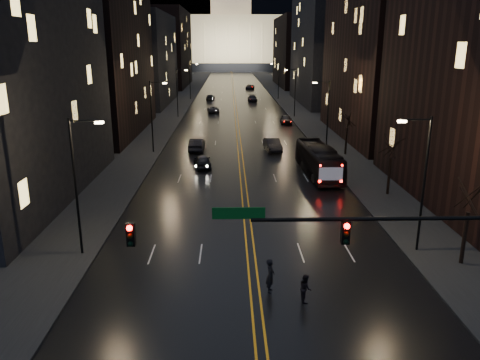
{
  "coord_description": "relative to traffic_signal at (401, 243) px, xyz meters",
  "views": [
    {
      "loc": [
        -1.37,
        -18.16,
        13.19
      ],
      "look_at": [
        -0.64,
        12.91,
        4.19
      ],
      "focal_mm": 35.0,
      "sensor_mm": 36.0,
      "label": 1
    }
  ],
  "objects": [
    {
      "name": "streetlamp_left_near",
      "position": [
        -16.72,
        10.0,
        -0.02
      ],
      "size": [
        2.13,
        0.25,
        9.0
      ],
      "color": "black",
      "rests_on": "ground"
    },
    {
      "name": "sidewalk_right",
      "position": [
        8.09,
        130.0,
        -5.02
      ],
      "size": [
        8.0,
        320.0,
        0.16
      ],
      "primitive_type": "cube",
      "color": "black",
      "rests_on": "ground"
    },
    {
      "name": "tree_right_far",
      "position": [
        7.09,
        38.0,
        -0.58
      ],
      "size": [
        2.4,
        2.4,
        6.65
      ],
      "color": "black",
      "rests_on": "ground"
    },
    {
      "name": "capitol",
      "position": [
        -5.91,
        250.0,
        12.05
      ],
      "size": [
        90.0,
        50.0,
        58.5
      ],
      "color": "black",
      "rests_on": "ground"
    },
    {
      "name": "building_left_dist",
      "position": [
        -26.91,
        140.0,
        6.9
      ],
      "size": [
        12.0,
        40.0,
        24.0
      ],
      "primitive_type": "cube",
      "color": "black",
      "rests_on": "ground"
    },
    {
      "name": "receding_car_b",
      "position": [
        2.59,
        62.16,
        -4.32
      ],
      "size": [
        2.07,
        4.69,
        1.57
      ],
      "primitive_type": "imported",
      "rotation": [
        0.0,
        0.0,
        -0.05
      ],
      "color": "black",
      "rests_on": "ground"
    },
    {
      "name": "streetlamp_left_far",
      "position": [
        -16.72,
        70.0,
        -0.02
      ],
      "size": [
        2.13,
        0.25,
        9.0
      ],
      "color": "black",
      "rests_on": "ground"
    },
    {
      "name": "oncoming_car_d",
      "position": [
        -11.89,
        98.91,
        -4.42
      ],
      "size": [
        2.08,
        4.78,
        1.37
      ],
      "primitive_type": "imported",
      "rotation": [
        0.0,
        0.0,
        3.11
      ],
      "color": "black",
      "rests_on": "ground"
    },
    {
      "name": "streetlamp_left_dist",
      "position": [
        -16.72,
        100.0,
        -0.02
      ],
      "size": [
        2.13,
        0.25,
        9.0
      ],
      "color": "black",
      "rests_on": "ground"
    },
    {
      "name": "building_right_dist",
      "position": [
        15.09,
        140.0,
        5.9
      ],
      "size": [
        12.0,
        40.0,
        22.0
      ],
      "primitive_type": "cube",
      "color": "black",
      "rests_on": "ground"
    },
    {
      "name": "road",
      "position": [
        -5.91,
        130.0,
        -5.09
      ],
      "size": [
        20.0,
        320.0,
        0.02
      ],
      "primitive_type": "cube",
      "color": "black",
      "rests_on": "ground"
    },
    {
      "name": "pedestrian_a",
      "position": [
        -5.07,
        5.0,
        -4.12
      ],
      "size": [
        0.61,
        0.8,
        1.97
      ],
      "primitive_type": "imported",
      "rotation": [
        0.0,
        0.0,
        1.37
      ],
      "color": "black",
      "rests_on": "ground"
    },
    {
      "name": "streetlamp_left_mid",
      "position": [
        -16.72,
        40.0,
        -0.02
      ],
      "size": [
        2.13,
        0.25,
        9.0
      ],
      "color": "black",
      "rests_on": "ground"
    },
    {
      "name": "pedestrian_b",
      "position": [
        -3.28,
        3.98,
        -4.32
      ],
      "size": [
        0.47,
        0.78,
        1.56
      ],
      "primitive_type": "imported",
      "rotation": [
        0.0,
        0.0,
        1.64
      ],
      "color": "black",
      "rests_on": "ground"
    },
    {
      "name": "center_line",
      "position": [
        -5.91,
        130.0,
        -5.08
      ],
      "size": [
        0.62,
        320.0,
        0.01
      ],
      "primitive_type": "cube",
      "color": "orange",
      "rests_on": "road"
    },
    {
      "name": "receding_car_a",
      "position": [
        -1.7,
        40.73,
        -4.28
      ],
      "size": [
        2.22,
        5.14,
        1.65
      ],
      "primitive_type": "imported",
      "rotation": [
        0.0,
        0.0,
        0.1
      ],
      "color": "black",
      "rests_on": "ground"
    },
    {
      "name": "receding_car_c",
      "position": [
        -1.61,
        95.3,
        -4.35
      ],
      "size": [
        2.25,
        5.27,
        1.52
      ],
      "primitive_type": "imported",
      "rotation": [
        0.0,
        0.0,
        0.02
      ],
      "color": "black",
      "rests_on": "ground"
    },
    {
      "name": "streetlamp_right_dist",
      "position": [
        4.91,
        100.0,
        -0.02
      ],
      "size": [
        2.13,
        0.25,
        9.0
      ],
      "color": "black",
      "rests_on": "ground"
    },
    {
      "name": "receding_car_d",
      "position": [
        -0.78,
        127.65,
        -4.37
      ],
      "size": [
        3.03,
        5.52,
        1.47
      ],
      "primitive_type": "imported",
      "rotation": [
        0.0,
        0.0,
        -0.12
      ],
      "color": "black",
      "rests_on": "ground"
    },
    {
      "name": "oncoming_car_c",
      "position": [
        -10.47,
        76.59,
        -4.46
      ],
      "size": [
        2.66,
        4.82,
        1.28
      ],
      "primitive_type": "imported",
      "rotation": [
        0.0,
        0.0,
        3.26
      ],
      "color": "black",
      "rests_on": "ground"
    },
    {
      "name": "tree_right_near",
      "position": [
        7.09,
        8.0,
        -0.58
      ],
      "size": [
        2.4,
        2.4,
        6.65
      ],
      "color": "black",
      "rests_on": "ground"
    },
    {
      "name": "bus",
      "position": [
        2.04,
        28.97,
        -3.51
      ],
      "size": [
        3.31,
        11.56,
        3.18
      ],
      "primitive_type": "imported",
      "rotation": [
        0.0,
        0.0,
        0.06
      ],
      "color": "black",
      "rests_on": "ground"
    },
    {
      "name": "streetlamp_right_near",
      "position": [
        4.91,
        10.0,
        -0.02
      ],
      "size": [
        2.13,
        0.25,
        9.0
      ],
      "color": "black",
      "rests_on": "ground"
    },
    {
      "name": "streetlamp_right_far",
      "position": [
        4.91,
        70.0,
        -0.02
      ],
      "size": [
        2.13,
        0.25,
        9.0
      ],
      "color": "black",
      "rests_on": "ground"
    },
    {
      "name": "oncoming_car_b",
      "position": [
        -11.44,
        41.24,
        -4.28
      ],
      "size": [
        1.9,
        5.07,
        1.65
      ],
      "primitive_type": "imported",
      "rotation": [
        0.0,
        0.0,
        3.11
      ],
      "color": "black",
      "rests_on": "ground"
    },
    {
      "name": "oncoming_car_a",
      "position": [
        -10.28,
        32.42,
        -4.35
      ],
      "size": [
        2.39,
        4.65,
        1.52
      ],
      "primitive_type": "imported",
      "rotation": [
        0.0,
        0.0,
        3.28
      ],
      "color": "black",
      "rests_on": "ground"
    },
    {
      "name": "building_left_mid",
      "position": [
        -26.91,
        54.0,
        8.9
      ],
      "size": [
        12.0,
        30.0,
        28.0
      ],
      "primitive_type": "cube",
      "color": "black",
      "rests_on": "ground"
    },
    {
      "name": "streetlamp_right_mid",
      "position": [
        4.91,
        40.0,
        -0.02
      ],
      "size": [
        2.13,
        0.25,
        9.0
      ],
      "color": "black",
      "rests_on": "ground"
    },
    {
      "name": "tree_right_mid",
      "position": [
        7.09,
        22.0,
        -0.58
      ],
      "size": [
        2.4,
        2.4,
        6.65
      ],
      "color": "black",
      "rests_on": "ground"
    },
    {
      "name": "traffic_signal",
      "position": [
        0.0,
        0.0,
        0.0
      ],
      "size": [
        17.29,
        0.45,
        7.0
      ],
      "color": "black",
      "rests_on": "ground"
    },
    {
      "name": "ground",
      "position": [
        -5.91,
        0.0,
        -5.1
      ],
      "size": [
        900.0,
        900.0,
        0.0
      ],
      "primitive_type": "plane",
      "color": "black",
      "rests_on": "ground"
    },
    {
      "name": "sidewalk_left",
      "position": [
        -19.91,
        130.0,
        -5.02
      ],
      "size": [
        8.0,
        320.0,
        0.16
      ],
      "primitive_type": "cube",
      "color": "black",
      "rests_on": "ground"
    },
    {
      "name": "building_right_tall",
      "position": [
        15.09,
        50.0,
        13.9
      ],
      "size": [
        12.0,
        30.0,
        38.0
      ],
      "primitive_type": "cube",
      "color": "black",
      "rests_on": "ground"
    },
    {
      "name": "building_right_mid",
      "position": [
        15.09,
        92.0,
        7.9
      ],
      "size": [
        12.0,
        34.0,
        26.0
      ],
      "primitive_type": "cube",
      "color": "black",
      "rests_on": "ground"
    },
    {
      "name": "building_left_far",
      "position": [
        -26.91,
        92.0,
        4.9
      ],
      "size": [
        12.0,
        34.0,
        20.0
      ],
      "primitive_type": "cube",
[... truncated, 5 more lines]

